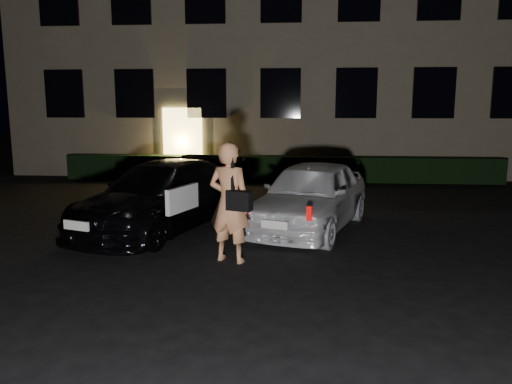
{
  "coord_description": "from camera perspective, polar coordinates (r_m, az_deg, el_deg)",
  "views": [
    {
      "loc": [
        0.67,
        -6.72,
        2.56
      ],
      "look_at": [
        -0.08,
        2.0,
        1.05
      ],
      "focal_mm": 35.0,
      "sensor_mm": 36.0,
      "label": 1
    }
  ],
  "objects": [
    {
      "name": "ground",
      "position": [
        7.22,
        -0.75,
        -10.97
      ],
      "size": [
        80.0,
        80.0,
        0.0
      ],
      "primitive_type": "plane",
      "color": "black",
      "rests_on": "ground"
    },
    {
      "name": "building",
      "position": [
        21.99,
        3.3,
        18.77
      ],
      "size": [
        20.0,
        8.11,
        12.0
      ],
      "color": "#776B55",
      "rests_on": "ground"
    },
    {
      "name": "hedge",
      "position": [
        17.36,
        2.69,
        2.71
      ],
      "size": [
        15.0,
        0.7,
        0.85
      ],
      "primitive_type": "cube",
      "color": "black",
      "rests_on": "ground"
    },
    {
      "name": "sedan",
      "position": [
        10.67,
        -10.65,
        -0.42
      ],
      "size": [
        3.41,
        5.2,
        1.4
      ],
      "rotation": [
        0.0,
        0.0,
        -0.33
      ],
      "color": "black",
      "rests_on": "ground"
    },
    {
      "name": "hatch",
      "position": [
        10.48,
        6.3,
        -0.38
      ],
      "size": [
        2.96,
        4.55,
        1.44
      ],
      "rotation": [
        0.0,
        0.0,
        -0.33
      ],
      "color": "white",
      "rests_on": "ground"
    },
    {
      "name": "man",
      "position": [
        8.19,
        -3.02,
        -1.2
      ],
      "size": [
        0.84,
        0.7,
        1.99
      ],
      "rotation": [
        0.0,
        0.0,
        2.81
      ],
      "color": "tan",
      "rests_on": "ground"
    }
  ]
}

